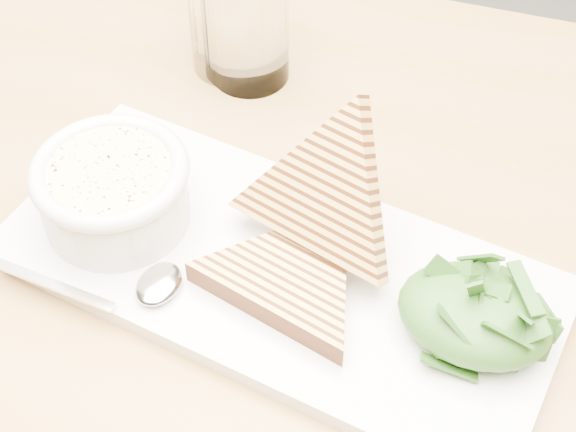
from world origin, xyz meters
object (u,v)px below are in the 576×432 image
at_px(platter, 278,271).
at_px(soup_bowl, 115,198).
at_px(glass_far, 231,12).
at_px(table_top, 88,279).
at_px(glass_near, 249,25).

bearing_deg(platter, soup_bowl, -178.52).
bearing_deg(soup_bowl, platter, 1.48).
bearing_deg(platter, glass_far, 121.98).
xyz_separation_m(table_top, platter, (0.15, 0.05, 0.03)).
distance_m(table_top, soup_bowl, 0.07).
relative_size(table_top, glass_near, 11.55).
relative_size(glass_near, glass_far, 0.95).
bearing_deg(glass_far, table_top, -91.13).
bearing_deg(glass_near, table_top, -95.89).
height_order(soup_bowl, glass_far, glass_far).
relative_size(table_top, platter, 3.07).
xyz_separation_m(table_top, soup_bowl, (0.01, 0.04, 0.06)).
distance_m(platter, glass_near, 0.25).
bearing_deg(glass_far, platter, -58.02).
xyz_separation_m(soup_bowl, glass_far, (-0.00, 0.23, 0.02)).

